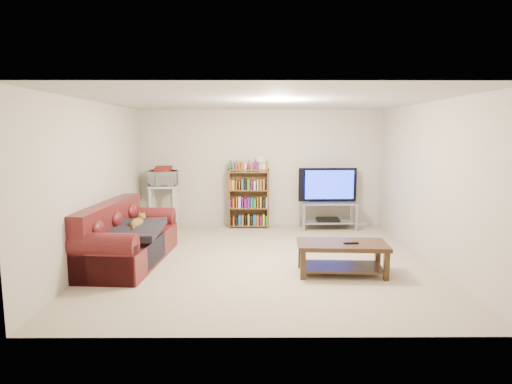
{
  "coord_description": "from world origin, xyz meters",
  "views": [
    {
      "loc": [
        -0.13,
        -6.36,
        1.95
      ],
      "look_at": [
        -0.1,
        0.4,
        1.0
      ],
      "focal_mm": 30.0,
      "sensor_mm": 36.0,
      "label": 1
    }
  ],
  "objects_px": {
    "sofa": "(125,242)",
    "coffee_table": "(342,252)",
    "tv_stand": "(328,211)",
    "bookshelf": "(249,197)"
  },
  "relations": [
    {
      "from": "sofa",
      "to": "tv_stand",
      "type": "bearing_deg",
      "value": 37.09
    },
    {
      "from": "tv_stand",
      "to": "coffee_table",
      "type": "bearing_deg",
      "value": -97.4
    },
    {
      "from": "tv_stand",
      "to": "bookshelf",
      "type": "height_order",
      "value": "bookshelf"
    },
    {
      "from": "sofa",
      "to": "bookshelf",
      "type": "bearing_deg",
      "value": 56.33
    },
    {
      "from": "sofa",
      "to": "bookshelf",
      "type": "distance_m",
      "value": 3.02
    },
    {
      "from": "coffee_table",
      "to": "tv_stand",
      "type": "xyz_separation_m",
      "value": [
        0.29,
        2.79,
        0.06
      ]
    },
    {
      "from": "coffee_table",
      "to": "bookshelf",
      "type": "height_order",
      "value": "bookshelf"
    },
    {
      "from": "sofa",
      "to": "coffee_table",
      "type": "distance_m",
      "value": 3.21
    },
    {
      "from": "sofa",
      "to": "coffee_table",
      "type": "relative_size",
      "value": 1.73
    },
    {
      "from": "coffee_table",
      "to": "tv_stand",
      "type": "height_order",
      "value": "tv_stand"
    }
  ]
}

